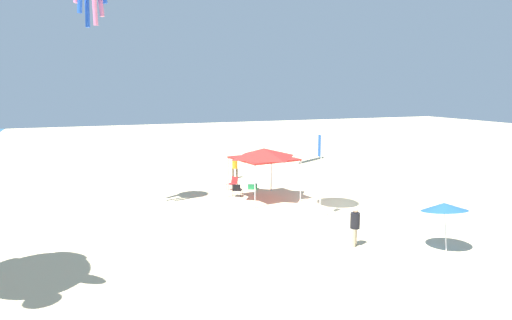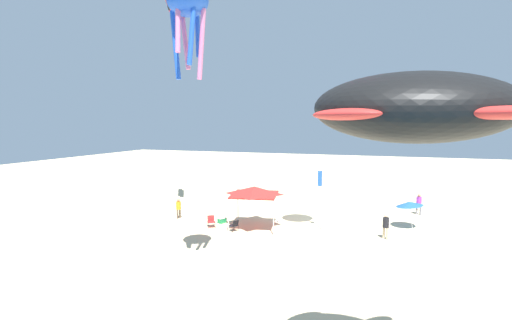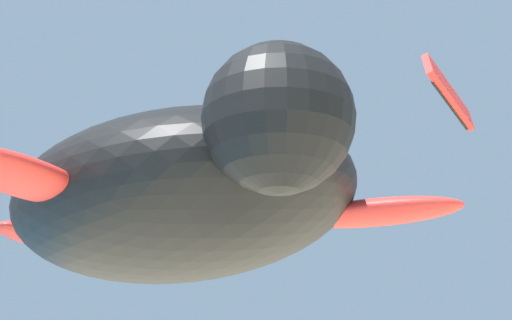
% 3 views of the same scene
% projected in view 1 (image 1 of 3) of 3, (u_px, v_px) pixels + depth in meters
% --- Properties ---
extents(ground, '(120.00, 120.00, 0.10)m').
position_uv_depth(ground, '(341.00, 205.00, 26.00)').
color(ground, beige).
extents(canopy_tent, '(3.65, 3.63, 3.02)m').
position_uv_depth(canopy_tent, '(264.00, 154.00, 26.77)').
color(canopy_tent, '#B7B7BC').
rests_on(canopy_tent, ground).
extents(beach_umbrella, '(1.87, 1.84, 2.07)m').
position_uv_depth(beach_umbrella, '(444.00, 207.00, 18.54)').
color(beach_umbrella, silver).
rests_on(beach_umbrella, ground).
extents(folding_chair_left_of_tent, '(0.80, 0.76, 0.82)m').
position_uv_depth(folding_chair_left_of_tent, '(237.00, 189.00, 27.61)').
color(folding_chair_left_of_tent, black).
rests_on(folding_chair_left_of_tent, ground).
extents(folding_chair_right_of_tent, '(0.78, 0.81, 0.82)m').
position_uv_depth(folding_chair_right_of_tent, '(233.00, 182.00, 29.58)').
color(folding_chair_right_of_tent, black).
rests_on(folding_chair_right_of_tent, ground).
extents(cooler_box, '(0.63, 0.73, 0.40)m').
position_uv_depth(cooler_box, '(253.00, 186.00, 29.80)').
color(cooler_box, '#1E8C4C').
rests_on(cooler_box, ground).
extents(banner_flag, '(0.36, 0.06, 4.29)m').
position_uv_depth(banner_flag, '(320.00, 167.00, 23.00)').
color(banner_flag, silver).
rests_on(banner_flag, ground).
extents(person_watching_sky, '(0.40, 0.40, 1.67)m').
position_uv_depth(person_watching_sky, '(355.00, 223.00, 19.02)').
color(person_watching_sky, '#C6B28C').
rests_on(person_watching_sky, ground).
extents(person_beachcomber, '(0.37, 0.42, 1.58)m').
position_uv_depth(person_beachcomber, '(235.00, 166.00, 33.22)').
color(person_beachcomber, brown).
rests_on(person_beachcomber, ground).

